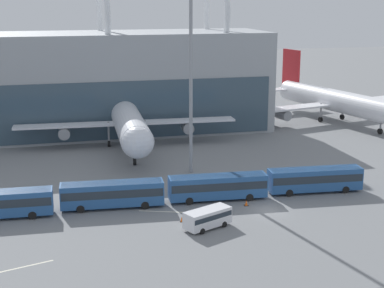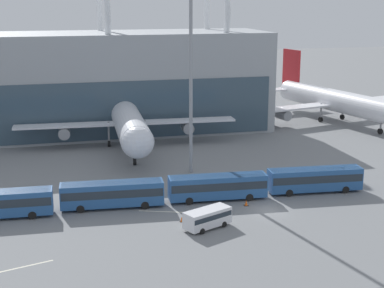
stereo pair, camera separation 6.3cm
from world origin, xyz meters
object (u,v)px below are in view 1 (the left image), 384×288
Objects in this scene: service_van_foreground at (208,217)px; traffic_cone_0 at (182,219)px; shuttle_bus_2 at (218,186)px; shuttle_bus_3 at (315,178)px; airliner_at_gate_far at (334,100)px; floodlight_mast at (191,49)px; airliner_at_gate_near at (127,119)px; traffic_cone_2 at (246,203)px; shuttle_bus_1 at (112,193)px.

service_van_foreground is 3.71m from traffic_cone_0.
shuttle_bus_2 is 2.14× the size of service_van_foreground.
shuttle_bus_3 is at bearing 17.15° from traffic_cone_0.
airliner_at_gate_far is 1.54× the size of floodlight_mast.
shuttle_bus_3 is at bearing 3.16° from shuttle_bus_2.
airliner_at_gate_near is 35.92m from traffic_cone_2.
traffic_cone_2 is at bearing 20.08° from traffic_cone_0.
traffic_cone_2 is at bearing -42.03° from shuttle_bus_2.
shuttle_bus_3 is at bearing 37.06° from airliner_at_gate_near.
airliner_at_gate_far is at bearing 51.73° from traffic_cone_2.
shuttle_bus_2 reaches higher than service_van_foreground.
traffic_cone_0 is at bearing -159.92° from traffic_cone_2.
airliner_at_gate_near is 3.01× the size of shuttle_bus_1.
shuttle_bus_2 is 9.19m from traffic_cone_0.
airliner_at_gate_far reaches higher than traffic_cone_2.
traffic_cone_0 is at bearing -38.46° from shuttle_bus_1.
service_van_foreground reaches higher than traffic_cone_2.
shuttle_bus_2 is at bearing 2.57° from shuttle_bus_1.
airliner_at_gate_near is 3.01× the size of shuttle_bus_2.
traffic_cone_2 is (10.31, -34.09, -4.72)m from airliner_at_gate_near.
airliner_at_gate_far is at bearing 36.80° from floodlight_mast.
airliner_at_gate_far is 67.03m from shuttle_bus_1.
traffic_cone_2 is at bearing -7.31° from shuttle_bus_1.
shuttle_bus_1 is at bearing -136.69° from floodlight_mast.
airliner_at_gate_near is 1.33× the size of floodlight_mast.
airliner_at_gate_near is at bearing 107.37° from shuttle_bus_2.
shuttle_bus_3 is 21.13m from traffic_cone_0.
service_van_foreground is at bearing -39.54° from shuttle_bus_1.
shuttle_bus_2 is at bearing 16.37° from airliner_at_gate_near.
floodlight_mast is (3.62, 22.12, 17.24)m from service_van_foreground.
airliner_at_gate_near is 0.86× the size of airliner_at_gate_far.
shuttle_bus_3 is (13.75, -0.20, 0.00)m from shuttle_bus_2.
airliner_at_gate_near is 37.88m from shuttle_bus_3.
airliner_at_gate_far is 57.77m from traffic_cone_2.
shuttle_bus_2 is (-38.60, -42.22, -2.60)m from airliner_at_gate_far.
traffic_cone_0 is (-6.05, -19.51, -18.24)m from floodlight_mast.
airliner_at_gate_near reaches higher than traffic_cone_2.
shuttle_bus_2 is 9.86m from service_van_foreground.
shuttle_bus_3 is at bearing 2.07° from service_van_foreground.
shuttle_bus_3 is (-24.84, -42.41, -2.60)m from airliner_at_gate_far.
service_van_foreground is at bearing -109.63° from shuttle_bus_2.
shuttle_bus_2 is 4.49m from traffic_cone_2.
shuttle_bus_1 is at bearing 111.65° from service_van_foreground.
airliner_at_gate_near is 59.30× the size of traffic_cone_0.
traffic_cone_2 is at bearing 19.80° from airliner_at_gate_near.
traffic_cone_0 is at bearing -55.95° from airliner_at_gate_far.
traffic_cone_0 is at bearing 4.54° from airliner_at_gate_near.
service_van_foreground is 28.27m from floodlight_mast.
airliner_at_gate_far reaches higher than shuttle_bus_2.
airliner_at_gate_far is 66.37m from traffic_cone_0.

